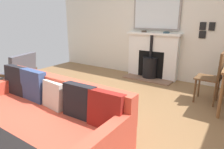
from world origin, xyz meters
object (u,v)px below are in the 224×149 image
(mantel_bowl_far, at_px, (166,32))
(armchair_accent, at_px, (18,72))
(fireplace, at_px, (152,59))
(mantel_bowl_near, at_px, (144,31))
(ottoman, at_px, (94,104))
(sofa, at_px, (41,121))
(dining_chair_near_fireplace, at_px, (214,74))

(mantel_bowl_far, xyz_separation_m, armchair_accent, (2.49, -2.02, -0.68))
(fireplace, distance_m, mantel_bowl_near, 0.70)
(mantel_bowl_far, height_order, ottoman, mantel_bowl_far)
(sofa, bearing_deg, mantel_bowl_far, 175.90)
(sofa, height_order, armchair_accent, sofa)
(fireplace, distance_m, ottoman, 2.43)
(dining_chair_near_fireplace, bearing_deg, armchair_accent, -62.63)
(fireplace, xyz_separation_m, sofa, (3.30, 0.08, -0.12))
(armchair_accent, xyz_separation_m, dining_chair_near_fireplace, (-1.66, 3.20, 0.08))
(sofa, relative_size, ottoman, 2.98)
(sofa, distance_m, ottoman, 0.90)
(ottoman, bearing_deg, sofa, -2.35)
(mantel_bowl_far, distance_m, armchair_accent, 3.28)
(dining_chair_near_fireplace, bearing_deg, ottoman, -40.96)
(mantel_bowl_near, relative_size, mantel_bowl_far, 0.88)
(fireplace, relative_size, dining_chair_near_fireplace, 1.44)
(dining_chair_near_fireplace, bearing_deg, fireplace, -118.97)
(ottoman, height_order, armchair_accent, armchair_accent)
(mantel_bowl_far, relative_size, dining_chair_near_fireplace, 0.15)
(mantel_bowl_near, height_order, sofa, mantel_bowl_near)
(armchair_accent, relative_size, dining_chair_near_fireplace, 0.89)
(mantel_bowl_near, distance_m, mantel_bowl_far, 0.56)
(fireplace, height_order, armchair_accent, fireplace)
(fireplace, xyz_separation_m, ottoman, (2.42, 0.11, -0.25))
(mantel_bowl_near, height_order, ottoman, mantel_bowl_near)
(fireplace, distance_m, sofa, 3.31)
(sofa, xyz_separation_m, armchair_accent, (-0.82, -1.78, 0.10))
(fireplace, bearing_deg, dining_chair_near_fireplace, 61.03)
(mantel_bowl_far, height_order, sofa, mantel_bowl_far)
(mantel_bowl_near, xyz_separation_m, dining_chair_near_fireplace, (0.83, 1.74, -0.60))
(dining_chair_near_fireplace, bearing_deg, mantel_bowl_far, -125.28)
(fireplace, relative_size, ottoman, 1.96)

